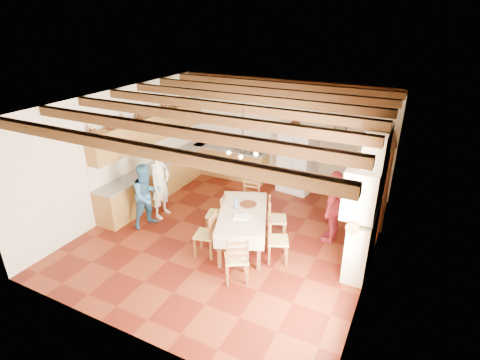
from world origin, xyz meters
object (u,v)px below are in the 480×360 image
chair_left_far (216,213)px  chair_end_far (249,201)px  refrigerator (297,160)px  person_woman_blue (147,196)px  person_man (160,183)px  chair_right_near (278,239)px  chair_right_far (277,218)px  chair_end_near (237,258)px  microwave (252,146)px  hutch (377,180)px  dining_table (243,215)px  chair_left_near (205,234)px  person_woman_red (334,207)px

chair_left_far → chair_end_far: 0.97m
refrigerator → person_woman_blue: refrigerator is taller
person_man → chair_right_near: bearing=-101.7°
refrigerator → chair_end_far: refrigerator is taller
chair_left_far → chair_right_far: 1.36m
chair_end_far → person_woman_blue: 2.39m
chair_end_near → chair_end_far: (-0.76, 2.16, 0.00)m
person_man → chair_right_far: bearing=-87.3°
chair_right_near → chair_right_far: size_ratio=1.00×
chair_left_far → person_man: bearing=-107.7°
person_man → microwave: (1.07, 2.92, 0.19)m
chair_right_far → chair_end_far: 1.01m
hutch → person_woman_blue: 5.33m
chair_left_far → person_woman_blue: (-1.57, -0.43, 0.29)m
chair_left_far → person_woman_blue: bearing=-89.8°
chair_right_far → microwave: 3.20m
dining_table → hutch: bearing=45.4°
chair_left_far → person_man: size_ratio=0.55×
chair_right_far → chair_left_near: bearing=115.4°
hutch → chair_end_far: 3.01m
dining_table → chair_right_far: 0.85m
refrigerator → chair_right_near: refrigerator is taller
chair_left_near → person_woman_blue: person_woman_blue is taller
hutch → person_woman_blue: bearing=-158.2°
refrigerator → chair_end_far: size_ratio=1.85×
chair_right_near → chair_end_far: (-1.22, 1.25, 0.00)m
chair_left_near → chair_right_far: same height
refrigerator → chair_right_near: bearing=-69.3°
chair_end_far → person_woman_blue: bearing=-154.1°
chair_left_far → person_woman_red: (2.41, 0.85, 0.34)m
person_woman_blue → chair_left_far: bearing=-55.0°
person_woman_blue → person_woman_red: bearing=-52.6°
hutch → chair_right_near: (-1.45, -2.52, -0.57)m
refrigerator → hutch: (2.20, -0.78, 0.16)m
chair_right_near → hutch: bearing=-53.2°
chair_left_near → chair_right_near: bearing=96.6°
refrigerator → chair_left_near: refrigerator is taller
person_woman_red → microwave: 3.63m
person_woman_blue → person_man: bearing=20.2°
chair_right_near → chair_right_far: same height
hutch → chair_left_near: bearing=-141.0°
chair_left_near → chair_left_far: size_ratio=1.00×
refrigerator → dining_table: (-0.12, -3.14, -0.16)m
person_woman_red → chair_end_near: bearing=-24.7°
dining_table → chair_end_near: 1.18m
chair_right_near → person_woman_blue: 3.21m
chair_end_near → person_woman_blue: (-2.73, 0.84, 0.29)m
chair_left_near → person_man: person_man is taller
refrigerator → person_man: refrigerator is taller
chair_right_far → chair_end_near: same height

